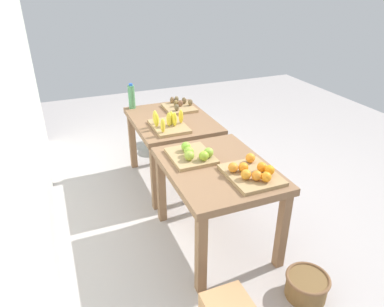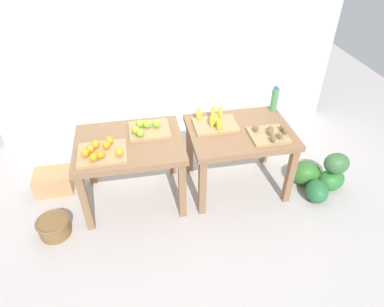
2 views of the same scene
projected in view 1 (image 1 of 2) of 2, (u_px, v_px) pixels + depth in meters
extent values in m
plane|color=#B2AAA8|center=(191.00, 205.00, 3.61)|extent=(8.00, 8.00, 0.00)
cube|color=beige|center=(12.00, 71.00, 2.47)|extent=(4.40, 0.12, 3.00)
cube|color=#866043|center=(218.00, 169.00, 2.82)|extent=(1.04, 0.80, 0.06)
cube|color=#866043|center=(282.00, 231.00, 2.72)|extent=(0.07, 0.07, 0.69)
cube|color=#866043|center=(227.00, 175.00, 3.48)|extent=(0.07, 0.07, 0.69)
cube|color=#866043|center=(201.00, 254.00, 2.50)|extent=(0.07, 0.07, 0.69)
cube|color=#866043|center=(161.00, 189.00, 3.25)|extent=(0.07, 0.07, 0.69)
cube|color=#866043|center=(172.00, 121.00, 3.74)|extent=(1.04, 0.80, 0.06)
cube|color=#866043|center=(218.00, 165.00, 3.65)|extent=(0.07, 0.07, 0.69)
cube|color=#866043|center=(186.00, 132.00, 4.41)|extent=(0.07, 0.07, 0.69)
cube|color=#866043|center=(155.00, 178.00, 3.42)|extent=(0.07, 0.07, 0.69)
cube|color=#866043|center=(132.00, 141.00, 4.18)|extent=(0.07, 0.07, 0.69)
cube|color=tan|center=(251.00, 175.00, 2.65)|extent=(0.44, 0.36, 0.03)
sphere|color=orange|center=(243.00, 167.00, 2.65)|extent=(0.09, 0.09, 0.08)
sphere|color=orange|center=(250.00, 158.00, 2.78)|extent=(0.11, 0.11, 0.08)
sphere|color=orange|center=(262.00, 167.00, 2.65)|extent=(0.11, 0.11, 0.08)
sphere|color=orange|center=(233.00, 167.00, 2.65)|extent=(0.10, 0.10, 0.08)
sphere|color=orange|center=(257.00, 176.00, 2.54)|extent=(0.10, 0.10, 0.08)
sphere|color=orange|center=(266.00, 177.00, 2.52)|extent=(0.11, 0.11, 0.08)
sphere|color=orange|center=(269.00, 170.00, 2.61)|extent=(0.10, 0.10, 0.08)
sphere|color=orange|center=(246.00, 174.00, 2.56)|extent=(0.11, 0.11, 0.08)
cube|color=tan|center=(191.00, 156.00, 2.93)|extent=(0.40, 0.34, 0.03)
sphere|color=#82BD33|center=(186.00, 147.00, 2.96)|extent=(0.11, 0.11, 0.08)
sphere|color=#90B42E|center=(204.00, 156.00, 2.81)|extent=(0.11, 0.11, 0.08)
sphere|color=#95B039|center=(189.00, 156.00, 2.81)|extent=(0.11, 0.11, 0.08)
sphere|color=#8BB635|center=(189.00, 151.00, 2.88)|extent=(0.09, 0.09, 0.08)
sphere|color=#89B338|center=(209.00, 152.00, 2.86)|extent=(0.11, 0.11, 0.08)
cube|color=tan|center=(169.00, 126.00, 3.49)|extent=(0.44, 0.32, 0.03)
ellipsoid|color=yellow|center=(175.00, 119.00, 3.43)|extent=(0.06, 0.06, 0.14)
ellipsoid|color=yellow|center=(181.00, 116.00, 3.50)|extent=(0.06, 0.06, 0.14)
ellipsoid|color=yellow|center=(163.00, 125.00, 3.29)|extent=(0.07, 0.06, 0.14)
ellipsoid|color=yellow|center=(169.00, 119.00, 3.43)|extent=(0.05, 0.06, 0.14)
ellipsoid|color=yellow|center=(156.00, 120.00, 3.41)|extent=(0.05, 0.05, 0.14)
ellipsoid|color=yellow|center=(155.00, 117.00, 3.48)|extent=(0.06, 0.06, 0.14)
ellipsoid|color=yellow|center=(171.00, 118.00, 3.46)|extent=(0.06, 0.07, 0.14)
cube|color=tan|center=(179.00, 108.00, 3.97)|extent=(0.36, 0.32, 0.03)
ellipsoid|color=brown|center=(184.00, 100.00, 4.04)|extent=(0.07, 0.07, 0.07)
ellipsoid|color=brown|center=(176.00, 103.00, 3.96)|extent=(0.07, 0.07, 0.07)
ellipsoid|color=brown|center=(181.00, 103.00, 3.95)|extent=(0.05, 0.06, 0.07)
ellipsoid|color=brown|center=(177.00, 107.00, 3.83)|extent=(0.07, 0.07, 0.07)
ellipsoid|color=brown|center=(190.00, 102.00, 3.98)|extent=(0.06, 0.07, 0.07)
ellipsoid|color=brown|center=(177.00, 99.00, 4.08)|extent=(0.07, 0.07, 0.07)
ellipsoid|color=brown|center=(172.00, 100.00, 4.06)|extent=(0.07, 0.07, 0.07)
cylinder|color=#4C8C59|center=(132.00, 97.00, 3.95)|extent=(0.07, 0.07, 0.26)
cylinder|color=blue|center=(131.00, 85.00, 3.89)|extent=(0.04, 0.04, 0.02)
ellipsoid|color=#2C7232|center=(166.00, 133.00, 4.94)|extent=(0.38, 0.33, 0.24)
ellipsoid|color=#327229|center=(161.00, 140.00, 4.69)|extent=(0.39, 0.34, 0.27)
ellipsoid|color=#276838|center=(181.00, 138.00, 4.79)|extent=(0.31, 0.35, 0.23)
ellipsoid|color=#376538|center=(165.00, 117.00, 4.84)|extent=(0.27, 0.23, 0.23)
cylinder|color=brown|center=(306.00, 287.00, 2.57)|extent=(0.29, 0.29, 0.17)
torus|color=brown|center=(308.00, 278.00, 2.53)|extent=(0.32, 0.32, 0.02)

